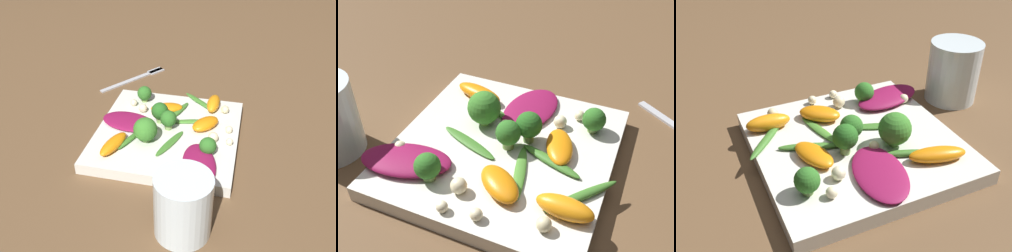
{
  "view_description": "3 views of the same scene",
  "coord_description": "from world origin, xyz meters",
  "views": [
    {
      "loc": [
        -0.59,
        -0.13,
        0.45
      ],
      "look_at": [
        -0.02,
        -0.0,
        0.04
      ],
      "focal_mm": 42.0,
      "sensor_mm": 36.0,
      "label": 1
    },
    {
      "loc": [
        0.15,
        -0.33,
        0.34
      ],
      "look_at": [
        -0.01,
        0.02,
        0.04
      ],
      "focal_mm": 42.0,
      "sensor_mm": 36.0,
      "label": 2
    },
    {
      "loc": [
        0.19,
        0.39,
        0.33
      ],
      "look_at": [
        0.01,
        -0.01,
        0.04
      ],
      "focal_mm": 42.0,
      "sensor_mm": 36.0,
      "label": 3
    }
  ],
  "objects": [
    {
      "name": "plate",
      "position": [
        0.0,
        0.0,
        0.01
      ],
      "size": [
        0.26,
        0.26,
        0.02
      ],
      "color": "silver",
      "rests_on": "ground_plane"
    },
    {
      "name": "arugula_sprig_3",
      "position": [
        0.04,
        -0.04,
        0.02
      ],
      "size": [
        0.03,
        0.09,
        0.0
      ],
      "color": "#47842D",
      "rests_on": "plate"
    },
    {
      "name": "macadamia_nut_6",
      "position": [
        -0.01,
        -0.09,
        0.03
      ],
      "size": [
        0.02,
        0.02,
        0.02
      ],
      "color": "beige",
      "rests_on": "plate"
    },
    {
      "name": "macadamia_nut_0",
      "position": [
        -0.01,
        0.03,
        0.03
      ],
      "size": [
        0.01,
        0.01,
        0.01
      ],
      "color": "beige",
      "rests_on": "plate"
    },
    {
      "name": "macadamia_nut_7",
      "position": [
        0.09,
        -0.1,
        0.03
      ],
      "size": [
        0.02,
        0.02,
        0.02
      ],
      "color": "beige",
      "rests_on": "plate"
    },
    {
      "name": "macadamia_nut_5",
      "position": [
        -0.11,
        -0.06,
        0.03
      ],
      "size": [
        0.01,
        0.01,
        0.01
      ],
      "color": "beige",
      "rests_on": "plate"
    },
    {
      "name": "broccoli_floret_4",
      "position": [
        0.01,
        -0.0,
        0.04
      ],
      "size": [
        0.03,
        0.03,
        0.04
      ],
      "color": "#7A9E51",
      "rests_on": "plate"
    },
    {
      "name": "macadamia_nut_2",
      "position": [
        0.05,
        0.06,
        0.03
      ],
      "size": [
        0.02,
        0.02,
        0.02
      ],
      "color": "beige",
      "rests_on": "plate"
    },
    {
      "name": "arugula_sprig_4",
      "position": [
        -0.04,
        0.06,
        0.02
      ],
      "size": [
        0.08,
        0.04,
        0.01
      ],
      "color": "#3D7528",
      "rests_on": "plate"
    },
    {
      "name": "broccoli_floret_2",
      "position": [
        0.02,
        0.02,
        0.05
      ],
      "size": [
        0.03,
        0.03,
        0.04
      ],
      "color": "#84AD5B",
      "rests_on": "plate"
    },
    {
      "name": "orange_segment_0",
      "position": [
        0.1,
        -0.07,
        0.03
      ],
      "size": [
        0.06,
        0.03,
        0.02
      ],
      "color": "orange",
      "rests_on": "plate"
    },
    {
      "name": "radicchio_leaf_0",
      "position": [
        0.01,
        0.08,
        0.03
      ],
      "size": [
        0.08,
        0.12,
        0.01
      ],
      "color": "maroon",
      "rests_on": "plate"
    },
    {
      "name": "broccoli_floret_1",
      "position": [
        -0.04,
        0.03,
        0.05
      ],
      "size": [
        0.04,
        0.04,
        0.05
      ],
      "color": "#84AD5B",
      "rests_on": "plate"
    },
    {
      "name": "arugula_sprig_2",
      "position": [
        -0.04,
        -0.01,
        0.02
      ],
      "size": [
        0.09,
        0.04,
        0.0
      ],
      "color": "#3D7528",
      "rests_on": "plate"
    },
    {
      "name": "macadamia_nut_4",
      "position": [
        0.02,
        -0.11,
        0.03
      ],
      "size": [
        0.01,
        0.01,
        0.01
      ],
      "color": "beige",
      "rests_on": "plate"
    },
    {
      "name": "macadamia_nut_1",
      "position": [
        0.07,
        0.09,
        0.03
      ],
      "size": [
        0.01,
        0.01,
        0.01
      ],
      "color": "beige",
      "rests_on": "plate"
    },
    {
      "name": "arugula_sprig_1",
      "position": [
        0.06,
        -0.01,
        0.02
      ],
      "size": [
        0.08,
        0.04,
        0.01
      ],
      "color": "#3D7528",
      "rests_on": "plate"
    },
    {
      "name": "orange_segment_3",
      "position": [
        -0.07,
        0.08,
        0.03
      ],
      "size": [
        0.08,
        0.04,
        0.02
      ],
      "color": "orange",
      "rests_on": "plate"
    },
    {
      "name": "broccoli_floret_3",
      "position": [
        0.09,
        0.07,
        0.04
      ],
      "size": [
        0.03,
        0.03,
        0.03
      ],
      "color": "#7A9E51",
      "rests_on": "plate"
    },
    {
      "name": "orange_segment_1",
      "position": [
        0.07,
        0.02,
        0.03
      ],
      "size": [
        0.05,
        0.07,
        0.02
      ],
      "color": "orange",
      "rests_on": "plate"
    },
    {
      "name": "macadamia_nut_3",
      "position": [
        -0.02,
        -0.12,
        0.03
      ],
      "size": [
        0.01,
        0.01,
        0.01
      ],
      "color": "beige",
      "rests_on": "plate"
    },
    {
      "name": "radicchio_leaf_1",
      "position": [
        -0.09,
        -0.07,
        0.03
      ],
      "size": [
        0.12,
        0.08,
        0.01
      ],
      "color": "maroon",
      "rests_on": "plate"
    },
    {
      "name": "broccoli_floret_0",
      "position": [
        -0.06,
        -0.08,
        0.04
      ],
      "size": [
        0.03,
        0.03,
        0.03
      ],
      "color": "#7A9E51",
      "rests_on": "plate"
    },
    {
      "name": "arugula_sprig_0",
      "position": [
        0.11,
        -0.05,
        0.02
      ],
      "size": [
        0.07,
        0.08,
        0.01
      ],
      "color": "#3D7528",
      "rests_on": "plate"
    },
    {
      "name": "orange_segment_2",
      "position": [
        0.02,
        -0.07,
        0.03
      ],
      "size": [
        0.07,
        0.06,
        0.02
      ],
      "color": "orange",
      "rests_on": "plate"
    },
    {
      "name": "ground_plane",
      "position": [
        0.0,
        0.0,
        0.0
      ],
      "size": [
        2.4,
        2.4,
        0.0
      ],
      "primitive_type": "plane",
      "color": "brown"
    }
  ]
}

